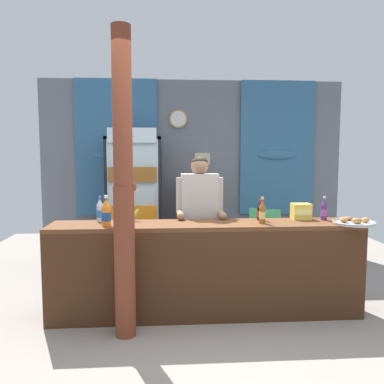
{
  "coord_description": "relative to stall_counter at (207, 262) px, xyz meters",
  "views": [
    {
      "loc": [
        -0.43,
        -3.35,
        1.58
      ],
      "look_at": [
        -0.16,
        0.63,
        1.19
      ],
      "focal_mm": 36.17,
      "sensor_mm": 36.0,
      "label": 1
    }
  ],
  "objects": [
    {
      "name": "timber_post",
      "position": [
        -0.74,
        -0.31,
        0.7
      ],
      "size": [
        0.2,
        0.18,
        2.63
      ],
      "color": "brown",
      "rests_on": "ground"
    },
    {
      "name": "soda_bottle_iced_tea",
      "position": [
        0.54,
        0.05,
        0.47
      ],
      "size": [
        0.06,
        0.06,
        0.26
      ],
      "color": "brown",
      "rests_on": "stall_counter"
    },
    {
      "name": "banana_bunch",
      "position": [
        -0.79,
        0.27,
        0.42
      ],
      "size": [
        0.28,
        0.05,
        0.16
      ],
      "color": "#B7C647",
      "rests_on": "stall_counter"
    },
    {
      "name": "back_wall_curtained",
      "position": [
        0.04,
        2.44,
        0.84
      ],
      "size": [
        4.64,
        0.22,
        2.71
      ],
      "color": "slate",
      "rests_on": "ground"
    },
    {
      "name": "plastic_lawn_chair",
      "position": [
        0.98,
        1.51,
        -0.06
      ],
      "size": [
        0.6,
        0.6,
        0.86
      ],
      "color": "#4CC675",
      "rests_on": "ground"
    },
    {
      "name": "bottle_shelf_rack",
      "position": [
        0.03,
        2.08,
        0.09
      ],
      "size": [
        0.48,
        0.28,
        1.25
      ],
      "color": "brown",
      "rests_on": "ground"
    },
    {
      "name": "ground_plane",
      "position": [
        0.04,
        0.81,
        -0.56
      ],
      "size": [
        6.87,
        6.87,
        0.0
      ],
      "primitive_type": "plane",
      "color": "gray"
    },
    {
      "name": "drink_fridge",
      "position": [
        -0.84,
        1.94,
        0.51
      ],
      "size": [
        0.77,
        0.62,
        1.94
      ],
      "color": "black",
      "rests_on": "ground"
    },
    {
      "name": "soda_bottle_water",
      "position": [
        -1.04,
        0.25,
        0.47
      ],
      "size": [
        0.07,
        0.07,
        0.26
      ],
      "color": "silver",
      "rests_on": "stall_counter"
    },
    {
      "name": "snack_box_instant_noodle",
      "position": [
        1.0,
        0.27,
        0.44
      ],
      "size": [
        0.19,
        0.15,
        0.16
      ],
      "color": "#EAD14C",
      "rests_on": "stall_counter"
    },
    {
      "name": "pastry_tray",
      "position": [
        1.41,
        -0.06,
        0.38
      ],
      "size": [
        0.39,
        0.39,
        0.07
      ],
      "color": "#BCBCC1",
      "rests_on": "stall_counter"
    },
    {
      "name": "soda_bottle_grape_soda",
      "position": [
        1.22,
        0.2,
        0.46
      ],
      "size": [
        0.06,
        0.06,
        0.25
      ],
      "color": "#56286B",
      "rests_on": "stall_counter"
    },
    {
      "name": "soda_bottle_cola",
      "position": [
        0.57,
        0.23,
        0.45
      ],
      "size": [
        0.06,
        0.06,
        0.21
      ],
      "color": "black",
      "rests_on": "stall_counter"
    },
    {
      "name": "soda_bottle_orange_soda",
      "position": [
        -0.94,
        0.01,
        0.48
      ],
      "size": [
        0.09,
        0.09,
        0.29
      ],
      "color": "orange",
      "rests_on": "stall_counter"
    },
    {
      "name": "shopkeeper",
      "position": [
        -0.02,
        0.55,
        0.42
      ],
      "size": [
        0.51,
        0.42,
        1.55
      ],
      "color": "#28282D",
      "rests_on": "ground"
    },
    {
      "name": "stall_counter",
      "position": [
        0.0,
        0.0,
        0.0
      ],
      "size": [
        3.01,
        0.49,
        0.91
      ],
      "color": "brown",
      "rests_on": "ground"
    }
  ]
}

